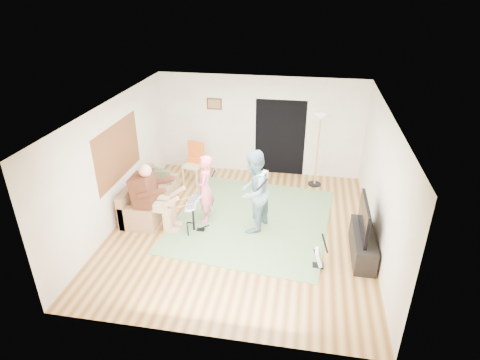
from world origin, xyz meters
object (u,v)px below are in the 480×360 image
guitar_spare (319,257)px  television (364,218)px  tv_cabinet (363,244)px  singer (205,189)px  dining_chair (194,169)px  sofa (148,200)px  drum_kit (193,217)px  torchiere_lamp (319,138)px  guitarist (253,192)px

guitar_spare → television: (0.79, 0.51, 0.64)m
guitar_spare → tv_cabinet: 0.98m
singer → dining_chair: size_ratio=1.42×
sofa → singer: size_ratio=1.23×
television → guitar_spare: bearing=-146.9°
dining_chair → television: 4.82m
drum_kit → singer: 0.68m
sofa → guitar_spare: bearing=-19.9°
torchiere_lamp → guitarist: bearing=-119.0°
singer → guitar_spare: 2.87m
singer → television: (3.30, -0.75, 0.07)m
tv_cabinet → sofa: bearing=169.1°
guitarist → torchiere_lamp: torchiere_lamp is taller
sofa → torchiere_lamp: 4.47m
guitarist → guitar_spare: guitarist is taller
television → torchiere_lamp: bearing=106.9°
guitar_spare → torchiere_lamp: bearing=91.7°
singer → torchiere_lamp: torchiere_lamp is taller
television → guitarist: bearing=165.8°
sofa → tv_cabinet: size_ratio=1.37×
guitarist → tv_cabinet: (2.25, -0.56, -0.66)m
guitar_spare → tv_cabinet: guitar_spare is taller
sofa → tv_cabinet: 4.87m
guitarist → tv_cabinet: bearing=92.9°
torchiere_lamp → guitar_spare: bearing=-88.3°
drum_kit → guitarist: bearing=12.9°
drum_kit → singer: bearing=72.7°
torchiere_lamp → tv_cabinet: bearing=-72.2°
sofa → torchiere_lamp: torchiere_lamp is taller
television → drum_kit: bearing=175.5°
drum_kit → guitar_spare: 2.78m
guitarist → guitar_spare: (1.42, -1.07, -0.70)m
drum_kit → television: size_ratio=0.65×
singer → dining_chair: bearing=-163.1°
singer → tv_cabinet: (3.35, -0.75, -0.53)m
guitar_spare → torchiere_lamp: torchiere_lamp is taller
guitarist → television: bearing=92.6°
drum_kit → torchiere_lamp: 3.82m
drum_kit → singer: singer is taller
torchiere_lamp → television: size_ratio=1.68×
guitarist → tv_cabinet: size_ratio=1.30×
drum_kit → tv_cabinet: drum_kit is taller
singer → guitarist: bearing=73.1°
guitar_spare → television: bearing=33.1°
tv_cabinet → television: 0.60m
drum_kit → guitarist: guitarist is taller
tv_cabinet → television: television is taller
sofa → television: television is taller
drum_kit → dining_chair: bearing=105.5°
guitarist → television: size_ratio=1.58×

